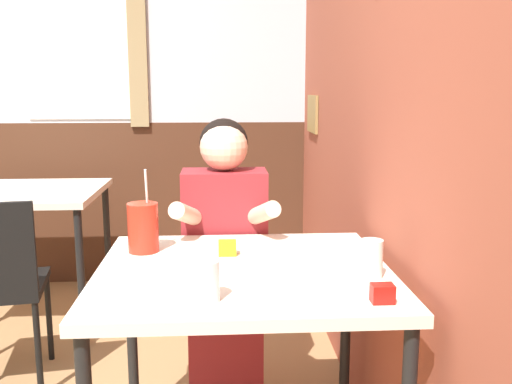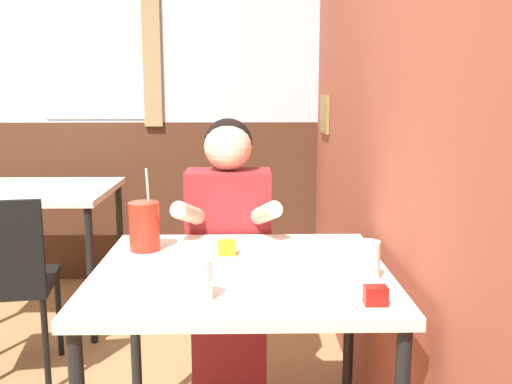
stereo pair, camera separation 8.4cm
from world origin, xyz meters
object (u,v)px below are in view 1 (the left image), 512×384
object	(u,v)px
main_table	(244,290)
cocktail_pitcher	(143,227)
background_table	(25,204)
person_seated	(225,261)

from	to	relation	value
main_table	cocktail_pitcher	xyz separation A→B (m)	(-0.34, 0.20, 0.16)
main_table	background_table	bearing A→B (deg)	128.42
main_table	background_table	xyz separation A→B (m)	(-1.17, 1.47, -0.01)
cocktail_pitcher	background_table	bearing A→B (deg)	123.20
cocktail_pitcher	person_seated	bearing A→B (deg)	49.18
person_seated	cocktail_pitcher	bearing A→B (deg)	-130.82
main_table	person_seated	bearing A→B (deg)	95.87
background_table	person_seated	bearing A→B (deg)	-40.17
main_table	person_seated	distance (m)	0.54
cocktail_pitcher	main_table	bearing A→B (deg)	-31.16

